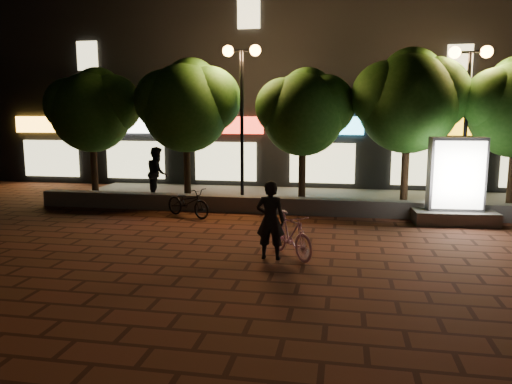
% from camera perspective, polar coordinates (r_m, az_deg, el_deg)
% --- Properties ---
extents(ground, '(80.00, 80.00, 0.00)m').
position_cam_1_polar(ground, '(11.24, 0.40, -6.58)').
color(ground, '#582A1B').
rests_on(ground, ground).
extents(retaining_wall, '(16.00, 0.45, 0.50)m').
position_cam_1_polar(retaining_wall, '(15.04, 3.03, -1.59)').
color(retaining_wall, '#65635E').
rests_on(retaining_wall, ground).
extents(sidewalk, '(16.00, 5.00, 0.08)m').
position_cam_1_polar(sidewalk, '(17.52, 4.07, -0.77)').
color(sidewalk, '#65635E').
rests_on(sidewalk, ground).
extents(building_block, '(28.00, 8.12, 11.30)m').
position_cam_1_polar(building_block, '(23.80, 5.96, 13.79)').
color(building_block, black).
rests_on(building_block, ground).
extents(tree_far_left, '(3.36, 2.80, 4.63)m').
position_cam_1_polar(tree_far_left, '(18.37, -18.59, 9.44)').
color(tree_far_left, black).
rests_on(tree_far_left, sidewalk).
extents(tree_left, '(3.60, 3.00, 4.89)m').
position_cam_1_polar(tree_left, '(16.98, -8.03, 10.39)').
color(tree_left, black).
rests_on(tree_left, sidewalk).
extents(tree_mid, '(3.24, 2.70, 4.50)m').
position_cam_1_polar(tree_mid, '(16.17, 5.75, 9.69)').
color(tree_mid, black).
rests_on(tree_mid, sidewalk).
extents(tree_right, '(3.72, 3.10, 5.07)m').
position_cam_1_polar(tree_right, '(16.25, 17.67, 10.55)').
color(tree_right, black).
rests_on(tree_right, sidewalk).
extents(street_lamp_left, '(1.26, 0.36, 5.18)m').
position_cam_1_polar(street_lamp_left, '(16.24, -1.69, 12.60)').
color(street_lamp_left, black).
rests_on(street_lamp_left, sidewalk).
extents(street_lamp_right, '(1.26, 0.36, 4.98)m').
position_cam_1_polar(street_lamp_right, '(16.29, 23.70, 11.37)').
color(street_lamp_right, black).
rests_on(street_lamp_right, sidewalk).
extents(ad_kiosk, '(2.30, 1.26, 2.42)m').
position_cam_1_polar(ad_kiosk, '(14.64, 22.40, 0.32)').
color(ad_kiosk, '#65635E').
rests_on(ad_kiosk, ground).
extents(scooter_pink, '(1.37, 1.54, 0.97)m').
position_cam_1_polar(scooter_pink, '(10.47, 4.07, -5.03)').
color(scooter_pink, '#E599C5').
rests_on(scooter_pink, ground).
extents(rider, '(0.63, 0.43, 1.68)m').
position_cam_1_polar(rider, '(10.22, 1.70, -3.33)').
color(rider, black).
rests_on(rider, ground).
extents(scooter_parked, '(1.77, 1.29, 0.88)m').
position_cam_1_polar(scooter_parked, '(14.63, -7.99, -1.20)').
color(scooter_parked, black).
rests_on(scooter_parked, ground).
extents(pedestrian, '(0.96, 1.08, 1.84)m').
position_cam_1_polar(pedestrian, '(17.40, -11.52, 2.20)').
color(pedestrian, black).
rests_on(pedestrian, sidewalk).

